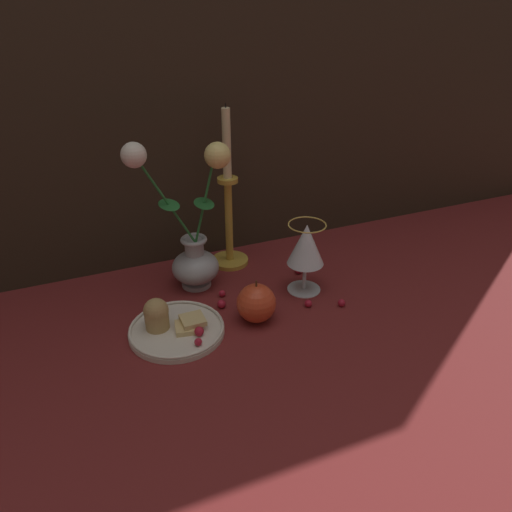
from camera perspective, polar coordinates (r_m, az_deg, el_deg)
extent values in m
plane|color=maroon|center=(1.07, -1.20, -4.94)|extent=(2.40, 2.40, 0.00)
cylinder|color=#A3A3A8|center=(1.13, -6.81, -3.08)|extent=(0.07, 0.07, 0.01)
ellipsoid|color=#A3A3A8|center=(1.11, -6.93, -1.27)|extent=(0.10, 0.10, 0.07)
cylinder|color=#A3A3A8|center=(1.08, -7.07, 0.85)|extent=(0.04, 0.04, 0.04)
torus|color=#A3A3A8|center=(1.07, -7.14, 1.85)|extent=(0.06, 0.06, 0.01)
cylinder|color=#23662D|center=(1.01, -10.26, 6.26)|extent=(0.11, 0.02, 0.21)
ellipsoid|color=#23662D|center=(1.02, -9.93, 5.79)|extent=(0.04, 0.07, 0.00)
sphere|color=silver|center=(0.96, -13.81, 11.14)|extent=(0.05, 0.05, 0.05)
cylinder|color=#23662D|center=(1.04, -5.83, 6.48)|extent=(0.06, 0.02, 0.18)
ellipsoid|color=#23662D|center=(1.04, -5.97, 6.00)|extent=(0.04, 0.07, 0.00)
sphere|color=#EFD67A|center=(1.01, -4.42, 11.40)|extent=(0.05, 0.05, 0.05)
cylinder|color=silver|center=(0.98, -9.03, -8.46)|extent=(0.18, 0.18, 0.01)
torus|color=silver|center=(0.98, -9.07, -8.09)|extent=(0.18, 0.18, 0.01)
cylinder|color=tan|center=(0.98, -11.25, -7.09)|extent=(0.05, 0.05, 0.04)
sphere|color=tan|center=(0.97, -11.36, -6.14)|extent=(0.05, 0.05, 0.05)
cube|color=#DBBC7A|center=(0.97, -7.88, -8.06)|extent=(0.05, 0.05, 0.01)
cube|color=#DBBC7A|center=(0.98, -7.24, -7.27)|extent=(0.04, 0.04, 0.01)
sphere|color=#AD192D|center=(0.93, -6.62, -9.73)|extent=(0.01, 0.01, 0.01)
sphere|color=#AD192D|center=(0.95, -6.52, -8.56)|extent=(0.02, 0.02, 0.02)
sphere|color=#AD192D|center=(0.98, -6.58, -7.51)|extent=(0.02, 0.02, 0.02)
cylinder|color=silver|center=(1.11, 5.48, -3.73)|extent=(0.07, 0.07, 0.00)
cylinder|color=silver|center=(1.09, 5.56, -2.25)|extent=(0.01, 0.01, 0.06)
cone|color=silver|center=(1.05, 5.75, 1.34)|extent=(0.08, 0.08, 0.09)
cone|color=maroon|center=(1.06, 5.72, 0.69)|extent=(0.07, 0.07, 0.06)
torus|color=gold|center=(1.04, 5.87, 3.58)|extent=(0.08, 0.08, 0.00)
cylinder|color=gold|center=(1.21, -3.00, -0.53)|extent=(0.09, 0.09, 0.01)
cylinder|color=gold|center=(1.16, -3.12, 3.91)|extent=(0.02, 0.02, 0.20)
cylinder|color=gold|center=(1.12, -3.26, 8.68)|extent=(0.05, 0.05, 0.01)
cylinder|color=beige|center=(1.10, -3.38, 12.66)|extent=(0.02, 0.02, 0.15)
cylinder|color=black|center=(1.08, -3.51, 16.81)|extent=(0.00, 0.00, 0.01)
sphere|color=#D14223|center=(0.99, 0.04, -5.41)|extent=(0.08, 0.08, 0.08)
cylinder|color=#4C3319|center=(0.96, 0.04, -3.17)|extent=(0.00, 0.00, 0.01)
sphere|color=#AD192D|center=(1.04, -3.96, -5.49)|extent=(0.02, 0.02, 0.02)
sphere|color=#AD192D|center=(1.05, 6.00, -5.41)|extent=(0.02, 0.02, 0.02)
sphere|color=#AD192D|center=(1.08, -3.89, -4.30)|extent=(0.01, 0.01, 0.01)
sphere|color=#AD192D|center=(1.16, 4.90, -1.59)|extent=(0.02, 0.02, 0.02)
sphere|color=#AD192D|center=(1.06, 9.76, -5.30)|extent=(0.02, 0.02, 0.02)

